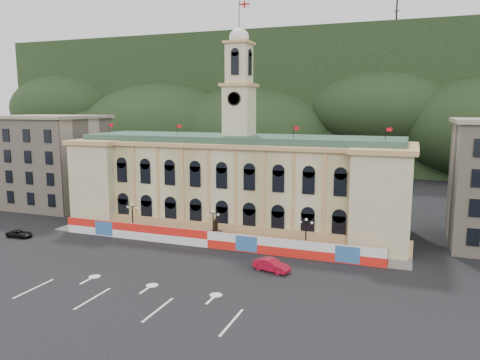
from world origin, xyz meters
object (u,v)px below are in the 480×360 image
at_px(statue, 216,235).
at_px(lamp_center, 213,224).
at_px(black_suv, 20,234).
at_px(red_sedan, 271,265).

height_order(statue, lamp_center, lamp_center).
distance_m(statue, black_suv, 31.14).
xyz_separation_m(statue, red_sedan, (11.51, -9.18, -0.41)).
relative_size(red_sedan, black_suv, 1.18).
height_order(red_sedan, black_suv, red_sedan).
xyz_separation_m(lamp_center, black_suv, (-30.00, -7.32, -2.50)).
distance_m(statue, red_sedan, 14.73).
xyz_separation_m(statue, lamp_center, (0.00, -1.00, 1.89)).
relative_size(statue, lamp_center, 0.72).
bearing_deg(statue, red_sedan, -38.59).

